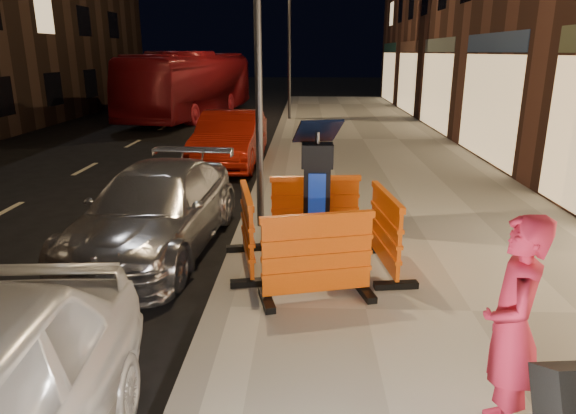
{
  "coord_description": "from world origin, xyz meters",
  "views": [
    {
      "loc": [
        1.03,
        -5.49,
        3.07
      ],
      "look_at": [
        0.8,
        1.0,
        1.1
      ],
      "focal_mm": 32.0,
      "sensor_mm": 36.0,
      "label": 1
    }
  ],
  "objects_px": {
    "parking_kiosk": "(317,201)",
    "barrier_back": "(315,210)",
    "bus_doubledecker": "(194,117)",
    "car_red": "(231,165)",
    "car_silver": "(159,249)",
    "man": "(512,329)",
    "barrier_bldgside": "(385,232)",
    "barrier_front": "(317,257)",
    "barrier_kerbside": "(248,230)"
  },
  "relations": [
    {
      "from": "parking_kiosk",
      "to": "bus_doubledecker",
      "type": "distance_m",
      "value": 19.28
    },
    {
      "from": "barrier_kerbside",
      "to": "bus_doubledecker",
      "type": "bearing_deg",
      "value": 3.46
    },
    {
      "from": "parking_kiosk",
      "to": "barrier_back",
      "type": "bearing_deg",
      "value": 81.06
    },
    {
      "from": "barrier_bldgside",
      "to": "bus_doubledecker",
      "type": "bearing_deg",
      "value": 12.87
    },
    {
      "from": "bus_doubledecker",
      "to": "car_silver",
      "type": "bearing_deg",
      "value": -70.36
    },
    {
      "from": "car_silver",
      "to": "barrier_kerbside",
      "type": "bearing_deg",
      "value": -27.76
    },
    {
      "from": "barrier_kerbside",
      "to": "car_red",
      "type": "relative_size",
      "value": 0.31
    },
    {
      "from": "barrier_front",
      "to": "car_silver",
      "type": "bearing_deg",
      "value": 128.4
    },
    {
      "from": "car_red",
      "to": "bus_doubledecker",
      "type": "height_order",
      "value": "bus_doubledecker"
    },
    {
      "from": "car_red",
      "to": "bus_doubledecker",
      "type": "bearing_deg",
      "value": 108.79
    },
    {
      "from": "parking_kiosk",
      "to": "barrier_back",
      "type": "xyz_separation_m",
      "value": [
        0.0,
        0.95,
        -0.44
      ]
    },
    {
      "from": "barrier_back",
      "to": "car_red",
      "type": "xyz_separation_m",
      "value": [
        -2.26,
        6.48,
        -0.7
      ]
    },
    {
      "from": "man",
      "to": "barrier_front",
      "type": "bearing_deg",
      "value": -133.09
    },
    {
      "from": "car_red",
      "to": "man",
      "type": "height_order",
      "value": "man"
    },
    {
      "from": "bus_doubledecker",
      "to": "man",
      "type": "bearing_deg",
      "value": -62.43
    },
    {
      "from": "barrier_bldgside",
      "to": "parking_kiosk",
      "type": "bearing_deg",
      "value": 83.06
    },
    {
      "from": "barrier_front",
      "to": "barrier_kerbside",
      "type": "height_order",
      "value": "same"
    },
    {
      "from": "barrier_kerbside",
      "to": "man",
      "type": "xyz_separation_m",
      "value": [
        2.37,
        -3.2,
        0.36
      ]
    },
    {
      "from": "parking_kiosk",
      "to": "car_silver",
      "type": "bearing_deg",
      "value": 149.46
    },
    {
      "from": "barrier_front",
      "to": "barrier_back",
      "type": "relative_size",
      "value": 1.0
    },
    {
      "from": "bus_doubledecker",
      "to": "man",
      "type": "distance_m",
      "value": 22.75
    },
    {
      "from": "barrier_front",
      "to": "bus_doubledecker",
      "type": "distance_m",
      "value": 20.17
    },
    {
      "from": "barrier_bldgside",
      "to": "car_silver",
      "type": "xyz_separation_m",
      "value": [
        -3.48,
        1.0,
        -0.7
      ]
    },
    {
      "from": "car_red",
      "to": "parking_kiosk",
      "type": "bearing_deg",
      "value": -71.62
    },
    {
      "from": "car_red",
      "to": "bus_doubledecker",
      "type": "xyz_separation_m",
      "value": [
        -3.42,
        10.97,
        0.0
      ]
    },
    {
      "from": "barrier_back",
      "to": "car_silver",
      "type": "distance_m",
      "value": 2.62
    },
    {
      "from": "parking_kiosk",
      "to": "car_silver",
      "type": "height_order",
      "value": "parking_kiosk"
    },
    {
      "from": "bus_doubledecker",
      "to": "car_red",
      "type": "bearing_deg",
      "value": -63.31
    },
    {
      "from": "barrier_front",
      "to": "barrier_bldgside",
      "type": "relative_size",
      "value": 1.0
    },
    {
      "from": "car_silver",
      "to": "bus_doubledecker",
      "type": "relative_size",
      "value": 0.41
    },
    {
      "from": "parking_kiosk",
      "to": "barrier_kerbside",
      "type": "xyz_separation_m",
      "value": [
        -0.95,
        0.0,
        -0.44
      ]
    },
    {
      "from": "barrier_kerbside",
      "to": "man",
      "type": "height_order",
      "value": "man"
    },
    {
      "from": "barrier_bldgside",
      "to": "car_red",
      "type": "bearing_deg",
      "value": 16.41
    },
    {
      "from": "barrier_kerbside",
      "to": "barrier_bldgside",
      "type": "xyz_separation_m",
      "value": [
        1.9,
        0.0,
        0.0
      ]
    },
    {
      "from": "man",
      "to": "barrier_back",
      "type": "bearing_deg",
      "value": -146.5
    },
    {
      "from": "parking_kiosk",
      "to": "man",
      "type": "relative_size",
      "value": 1.08
    },
    {
      "from": "barrier_kerbside",
      "to": "car_silver",
      "type": "height_order",
      "value": "barrier_kerbside"
    },
    {
      "from": "barrier_front",
      "to": "bus_doubledecker",
      "type": "relative_size",
      "value": 0.13
    },
    {
      "from": "barrier_front",
      "to": "barrier_back",
      "type": "xyz_separation_m",
      "value": [
        0.0,
        1.9,
        0.0
      ]
    },
    {
      "from": "barrier_bldgside",
      "to": "car_red",
      "type": "height_order",
      "value": "barrier_bldgside"
    },
    {
      "from": "barrier_back",
      "to": "car_red",
      "type": "relative_size",
      "value": 0.31
    },
    {
      "from": "car_silver",
      "to": "barrier_back",
      "type": "bearing_deg",
      "value": 3.49
    },
    {
      "from": "parking_kiosk",
      "to": "car_red",
      "type": "distance_m",
      "value": 7.85
    },
    {
      "from": "barrier_front",
      "to": "man",
      "type": "bearing_deg",
      "value": -71.63
    },
    {
      "from": "barrier_kerbside",
      "to": "bus_doubledecker",
      "type": "distance_m",
      "value": 19.01
    },
    {
      "from": "parking_kiosk",
      "to": "barrier_kerbside",
      "type": "relative_size",
      "value": 1.4
    },
    {
      "from": "barrier_bldgside",
      "to": "barrier_front",
      "type": "bearing_deg",
      "value": 128.06
    },
    {
      "from": "barrier_kerbside",
      "to": "car_silver",
      "type": "xyz_separation_m",
      "value": [
        -1.58,
        1.0,
        -0.7
      ]
    },
    {
      "from": "parking_kiosk",
      "to": "car_silver",
      "type": "xyz_separation_m",
      "value": [
        -2.53,
        1.0,
        -1.14
      ]
    },
    {
      "from": "parking_kiosk",
      "to": "barrier_front",
      "type": "xyz_separation_m",
      "value": [
        0.0,
        -0.95,
        -0.44
      ]
    }
  ]
}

